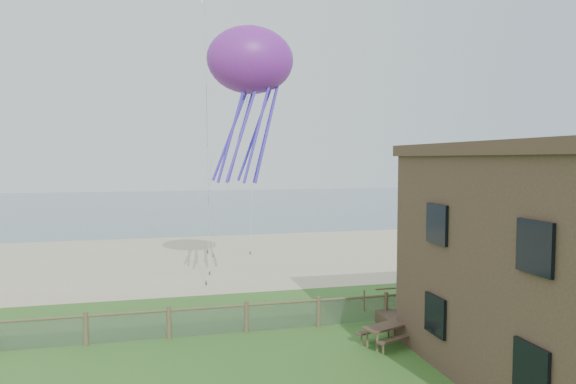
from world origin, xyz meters
TOP-DOWN VIEW (x-y plane):
  - sand_beach at (0.00, 22.00)m, footprint 72.00×20.00m
  - ocean at (0.00, 66.00)m, footprint 160.00×68.00m
  - chainlink_fence at (0.00, 6.00)m, footprint 36.20×0.20m
  - motel_deck at (13.00, 5.00)m, footprint 15.00×2.00m
  - picnic_table at (4.80, 3.37)m, footprint 2.20×1.95m
  - octopus_kite at (1.06, 11.06)m, footprint 4.55×3.82m

SIDE VIEW (x-z plane):
  - ocean at x=0.00m, z-range -0.01..0.01m
  - sand_beach at x=0.00m, z-range -0.01..0.01m
  - motel_deck at x=13.00m, z-range 0.00..0.50m
  - picnic_table at x=4.80m, z-range 0.00..0.77m
  - chainlink_fence at x=0.00m, z-range -0.07..1.18m
  - octopus_kite at x=1.06m, z-range 5.63..13.63m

